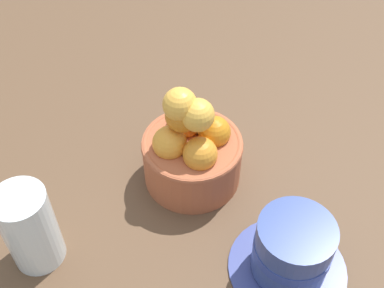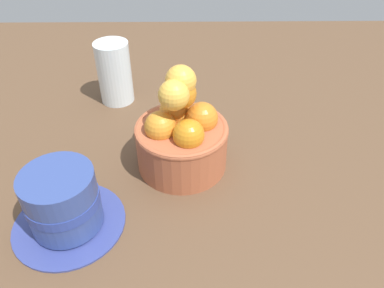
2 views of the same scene
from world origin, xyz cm
name	(u,v)px [view 1 (image 1 of 2)]	position (x,y,z in cm)	size (l,w,h in cm)	color
ground_plane	(191,186)	(0.00, 0.00, -2.22)	(131.47, 118.92, 4.44)	brown
terracotta_bowl	(190,149)	(0.01, -0.11, 5.69)	(13.64, 13.64, 15.90)	#AD5938
coffee_cup	(290,251)	(14.57, 11.58, 4.05)	(14.41, 14.41, 8.68)	#354088
water_glass	(28,228)	(12.59, -18.91, 5.78)	(6.25, 6.25, 11.56)	silver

